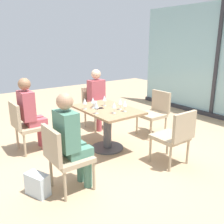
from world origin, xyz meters
The scene contains 21 objects.
ground_plane centered at (0.00, 0.00, 0.00)m, with size 12.00×12.00×0.00m, color tan.
window_wall_backdrop centered at (0.00, 3.20, 1.21)m, with size 4.57×0.10×2.70m.
dining_table_main centered at (0.00, 0.00, 0.52)m, with size 1.17×0.78×0.73m.
chair_front_right centered at (0.73, -1.17, 0.50)m, with size 0.46×0.50×0.87m.
chair_front_left centered at (-0.73, -1.17, 0.50)m, with size 0.46×0.50×0.87m.
chair_far_left centered at (-1.09, 0.46, 0.50)m, with size 0.51×0.46×0.87m.
chair_far_right centered at (1.09, 0.46, 0.50)m, with size 0.51×0.46×0.87m.
chair_near_window centered at (0.00, 1.17, 0.50)m, with size 0.46×0.51×0.87m.
person_front_right centered at (0.73, -1.06, 0.70)m, with size 0.34×0.39×1.26m.
person_front_left centered at (-0.73, -1.06, 0.70)m, with size 0.34×0.39×1.26m.
person_far_left centered at (-0.98, 0.46, 0.70)m, with size 0.39×0.34×1.26m.
wine_glass_0 centered at (0.30, -0.08, 0.86)m, with size 0.07×0.07×0.18m.
wine_glass_1 centered at (-0.16, -0.18, 0.86)m, with size 0.07×0.07×0.18m.
wine_glass_2 centered at (-0.18, 0.07, 0.86)m, with size 0.07×0.07×0.18m.
wine_glass_3 centered at (-0.19, -0.32, 0.86)m, with size 0.07×0.07×0.18m.
wine_glass_4 centered at (0.14, -0.31, 0.86)m, with size 0.07×0.07×0.18m.
wine_glass_5 centered at (0.32, 0.12, 0.86)m, with size 0.07×0.07×0.18m.
wine_glass_6 centered at (0.17, 0.14, 0.86)m, with size 0.07×0.07×0.18m.
coffee_cup centered at (-0.23, -0.10, 0.78)m, with size 0.08×0.08×0.09m, color white.
cell_phone_on_table centered at (-0.08, -0.12, 0.73)m, with size 0.07×0.14×0.01m, color black.
handbag_0 centered at (0.60, -1.48, 0.14)m, with size 0.30×0.16×0.28m, color silver.
Camera 1 is at (3.29, -2.34, 1.84)m, focal length 39.84 mm.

